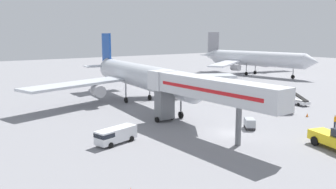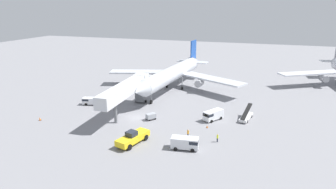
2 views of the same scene
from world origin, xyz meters
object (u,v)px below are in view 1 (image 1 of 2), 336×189
object	(u,v)px
jet_bridge	(201,90)
service_van_outer_right	(284,104)
airplane_background	(253,59)
safety_cone_bravo	(307,115)
service_van_near_center	(115,135)
belt_loader_truck	(295,100)
baggage_cart_mid_center	(250,123)
ground_crew_worker_midground	(335,121)
airplane_at_gate	(139,76)

from	to	relation	value
jet_bridge	service_van_outer_right	xyz separation A→B (m)	(20.20, 1.89, -4.57)
airplane_background	safety_cone_bravo	bearing A→B (deg)	-129.86
service_van_near_center	service_van_outer_right	bearing A→B (deg)	-0.97
belt_loader_truck	baggage_cart_mid_center	world-z (taller)	belt_loader_truck
service_van_outer_right	safety_cone_bravo	size ratio (longest dim) A/B	8.85
belt_loader_truck	service_van_near_center	world-z (taller)	belt_loader_truck
service_van_outer_right	ground_crew_worker_midground	distance (m)	11.13
belt_loader_truck	service_van_outer_right	bearing A→B (deg)	-158.07
jet_bridge	safety_cone_bravo	size ratio (longest dim) A/B	39.34
service_van_outer_right	baggage_cart_mid_center	xyz separation A→B (m)	(-13.33, -4.29, -0.48)
ground_crew_worker_midground	belt_loader_truck	bearing A→B (deg)	53.68
jet_bridge	airplane_background	world-z (taller)	airplane_background
safety_cone_bravo	ground_crew_worker_midground	bearing A→B (deg)	-113.09
belt_loader_truck	safety_cone_bravo	size ratio (longest dim) A/B	10.74
safety_cone_bravo	belt_loader_truck	bearing A→B (deg)	45.51
service_van_outer_right	belt_loader_truck	bearing A→B (deg)	21.93
baggage_cart_mid_center	service_van_outer_right	bearing A→B (deg)	17.83
service_van_near_center	ground_crew_worker_midground	size ratio (longest dim) A/B	3.17
ground_crew_worker_midground	airplane_background	xyz separation A→B (m)	(39.51, 50.28, 4.27)
jet_bridge	baggage_cart_mid_center	distance (m)	8.85
service_van_near_center	safety_cone_bravo	size ratio (longest dim) A/B	9.72
service_van_outer_right	baggage_cart_mid_center	size ratio (longest dim) A/B	2.10
belt_loader_truck	safety_cone_bravo	distance (m)	10.60
belt_loader_truck	airplane_background	xyz separation A→B (m)	(29.51, 36.68, 4.48)
ground_crew_worker_midground	baggage_cart_mid_center	bearing A→B (deg)	148.26
ground_crew_worker_midground	airplane_background	bearing A→B (deg)	51.84
airplane_at_gate	belt_loader_truck	bearing A→B (deg)	-38.46
jet_bridge	ground_crew_worker_midground	bearing A→B (deg)	-27.08
airplane_background	service_van_outer_right	bearing A→B (deg)	-132.80
airplane_at_gate	ground_crew_worker_midground	world-z (taller)	airplane_at_gate
jet_bridge	service_van_near_center	xyz separation A→B (m)	(-11.44, 2.43, -4.76)
belt_loader_truck	ground_crew_worker_midground	distance (m)	16.88
ground_crew_worker_midground	safety_cone_bravo	distance (m)	6.61
belt_loader_truck	ground_crew_worker_midground	size ratio (longest dim) A/B	3.50
baggage_cart_mid_center	airplane_background	world-z (taller)	airplane_background
airplane_at_gate	jet_bridge	world-z (taller)	airplane_at_gate
service_van_near_center	safety_cone_bravo	xyz separation A→B (m)	(31.33, -5.23, -0.81)
airplane_background	ground_crew_worker_midground	bearing A→B (deg)	-128.16
airplane_at_gate	baggage_cart_mid_center	xyz separation A→B (m)	(2.74, -25.55, -4.32)
airplane_at_gate	baggage_cart_mid_center	world-z (taller)	airplane_at_gate
airplane_at_gate	service_van_near_center	distance (m)	26.24
service_van_outer_right	ground_crew_worker_midground	size ratio (longest dim) A/B	2.88
airplane_at_gate	safety_cone_bravo	bearing A→B (deg)	-58.75
belt_loader_truck	jet_bridge	bearing A→B (deg)	-170.13
jet_bridge	service_van_outer_right	size ratio (longest dim) A/B	4.45
airplane_at_gate	belt_loader_truck	xyz separation A→B (m)	(23.17, -18.41, -4.39)
baggage_cart_mid_center	safety_cone_bravo	distance (m)	13.03
service_van_near_center	baggage_cart_mid_center	distance (m)	18.94
service_van_near_center	airplane_background	xyz separation A→B (m)	(68.26, 39.00, 4.13)
ground_crew_worker_midground	safety_cone_bravo	xyz separation A→B (m)	(2.58, 6.05, -0.66)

